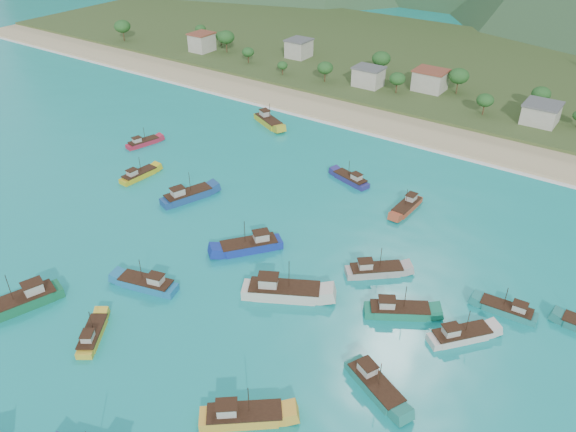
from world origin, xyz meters
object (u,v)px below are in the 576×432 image
Objects in this scene: boat_16 at (351,180)px; boat_22 at (147,284)px; boat_10 at (398,311)px; boat_24 at (507,310)px; boat_7 at (250,246)px; boat_13 at (283,291)px; boat_18 at (139,175)px; boat_25 at (143,143)px; boat_4 at (460,336)px; boat_2 at (187,196)px; boat_12 at (407,207)px; boat_17 at (375,385)px; boat_19 at (21,302)px; boat_21 at (93,336)px; boat_14 at (243,416)px; boat_23 at (375,271)px; boat_9 at (268,121)px.

boat_16 is 0.89× the size of boat_22.
boat_24 is at bearing 94.11° from boat_10.
boat_24 is at bearing -129.61° from boat_7.
boat_18 is (-52.30, 15.69, -0.44)m from boat_13.
boat_13 is at bearing -9.77° from boat_25.
boat_25 is (-93.48, 21.58, -0.14)m from boat_4.
boat_2 is 30.42m from boat_22.
boat_2 is at bearing 31.63° from boat_12.
boat_17 is at bearing -2.69° from boat_2.
boat_4 is at bearing 60.30° from boat_10.
boat_18 is 46.26m from boat_19.
boat_7 is at bearing -8.04° from boat_25.
boat_2 reaches higher than boat_17.
boat_16 is 49.61m from boat_24.
boat_13 reaches higher than boat_21.
boat_16 is at bearing 158.51° from boat_14.
boat_22 is 60.00m from boat_25.
boat_16 is at bearing 27.75° from boat_25.
boat_13 is 17.59m from boat_23.
boat_10 is 45.24m from boat_16.
boat_14 is (10.13, -23.60, -0.25)m from boat_13.
boat_22 is at bearing -89.42° from boat_13.
boat_21 is at bearing 71.36° from boat_12.
boat_4 is at bearing -1.81° from boat_18.
boat_22 is (-49.11, -18.81, 0.06)m from boat_4.
boat_9 is 1.21× the size of boat_16.
boat_18 is at bearing 26.63° from boat_7.
boat_13 reaches higher than boat_16.
boat_10 is 48.58m from boat_21.
boat_12 is at bearing 34.85° from boat_21.
boat_17 reaches higher than boat_25.
boat_9 is at bearing 86.05° from boat_18.
boat_13 is 37.02m from boat_24.
boat_12 reaches higher than boat_21.
boat_19 reaches higher than boat_7.
boat_25 is at bearing -141.87° from boat_23.
boat_22 is at bearing -174.82° from boat_16.
boat_19 reaches higher than boat_9.
boat_24 reaches higher than boat_25.
boat_25 is (-54.66, -13.20, -0.07)m from boat_16.
boat_4 is at bearing 1.17° from boat_25.
boat_14 reaches higher than boat_25.
boat_7 is 0.86× the size of boat_19.
boat_21 is at bearing -46.71° from boat_2.
boat_14 is at bearing -20.75° from boat_25.
boat_18 is at bearing -31.78° from boat_25.
boat_14 reaches higher than boat_21.
boat_14 is (56.34, -82.24, -0.06)m from boat_9.
boat_2 is 1.26× the size of boat_18.
boat_10 is 1.09× the size of boat_16.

